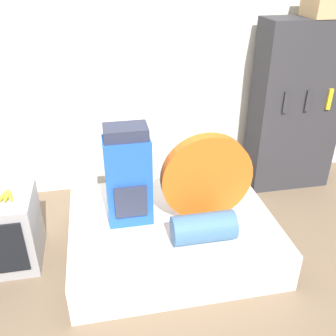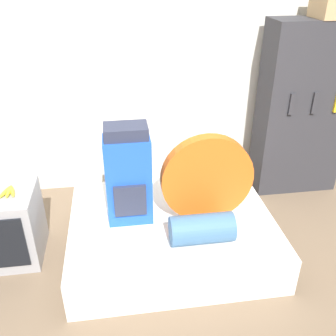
{
  "view_description": "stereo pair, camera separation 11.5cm",
  "coord_description": "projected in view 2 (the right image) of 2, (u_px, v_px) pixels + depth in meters",
  "views": [
    {
      "loc": [
        -0.27,
        -1.79,
        2.1
      ],
      "look_at": [
        0.2,
        0.57,
        0.77
      ],
      "focal_mm": 40.0,
      "sensor_mm": 36.0,
      "label": 1
    },
    {
      "loc": [
        -0.15,
        -1.81,
        2.1
      ],
      "look_at": [
        0.2,
        0.57,
        0.77
      ],
      "focal_mm": 40.0,
      "sensor_mm": 36.0,
      "label": 2
    }
  ],
  "objects": [
    {
      "name": "bookshelf",
      "position": [
        302.0,
        110.0,
        3.63
      ],
      "size": [
        0.83,
        0.39,
        1.67
      ],
      "color": "#2D2D33",
      "rests_on": "ground_plane"
    },
    {
      "name": "bed",
      "position": [
        171.0,
        233.0,
        3.05
      ],
      "size": [
        1.6,
        1.26,
        0.32
      ],
      "color": "white",
      "rests_on": "ground_plane"
    },
    {
      "name": "tent_bag",
      "position": [
        207.0,
        179.0,
        2.81
      ],
      "size": [
        0.7,
        0.09,
        0.7
      ],
      "color": "#E05B19",
      "rests_on": "bed"
    },
    {
      "name": "sleeping_roll",
      "position": [
        202.0,
        229.0,
        2.67
      ],
      "size": [
        0.46,
        0.22,
        0.22
      ],
      "color": "#3D668E",
      "rests_on": "bed"
    },
    {
      "name": "ground_plane",
      "position": [
        152.0,
        306.0,
        2.6
      ],
      "size": [
        16.0,
        16.0,
        0.0
      ],
      "primitive_type": "plane",
      "color": "brown"
    },
    {
      "name": "backpack",
      "position": [
        128.0,
        176.0,
        2.79
      ],
      "size": [
        0.34,
        0.25,
        0.78
      ],
      "color": "blue",
      "rests_on": "bed"
    },
    {
      "name": "banana_bunch",
      "position": [
        9.0,
        191.0,
        2.78
      ],
      "size": [
        0.13,
        0.17,
        0.03
      ],
      "color": "yellow",
      "rests_on": "television"
    },
    {
      "name": "wall_back",
      "position": [
        129.0,
        60.0,
        3.45
      ],
      "size": [
        8.0,
        0.05,
        2.6
      ],
      "color": "silver",
      "rests_on": "ground_plane"
    },
    {
      "name": "television",
      "position": [
        3.0,
        226.0,
        2.92
      ],
      "size": [
        0.55,
        0.5,
        0.59
      ],
      "color": "#939399",
      "rests_on": "ground_plane"
    },
    {
      "name": "cardboard_box",
      "position": [
        335.0,
        5.0,
        3.16
      ],
      "size": [
        0.32,
        0.32,
        0.21
      ],
      "color": "tan",
      "rests_on": "bookshelf"
    }
  ]
}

